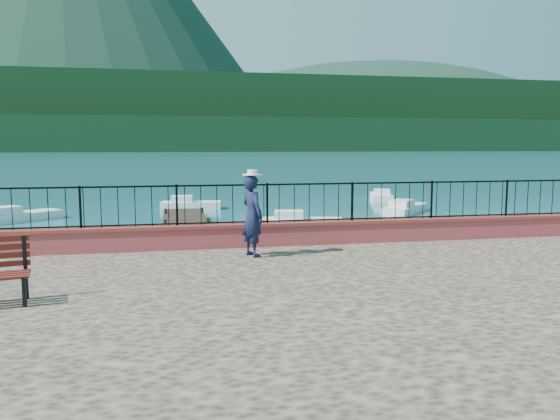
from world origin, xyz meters
name	(u,v)px	position (x,y,z in m)	size (l,w,h in m)	color
ground	(318,344)	(0.00, 0.00, 0.00)	(2000.00, 2000.00, 0.00)	#19596B
parapet	(279,234)	(0.00, 3.70, 1.49)	(28.00, 0.46, 0.58)	#AC3E3F
railing	(279,204)	(0.00, 3.70, 2.25)	(27.00, 0.05, 0.95)	black
dock	(188,236)	(-2.00, 12.00, 0.15)	(2.00, 16.00, 0.30)	#2D231C
far_forest	(173,135)	(0.00, 300.00, 9.00)	(900.00, 60.00, 18.00)	black
foothills	(172,117)	(0.00, 360.00, 22.00)	(900.00, 120.00, 44.00)	black
companion_hill	(376,148)	(220.00, 560.00, 0.00)	(448.00, 384.00, 180.00)	#142D23
person	(252,216)	(-0.85, 2.52, 2.12)	(0.67, 0.44, 1.83)	black
hat	(252,172)	(-0.85, 2.52, 3.09)	(0.44, 0.44, 0.12)	white
boat_0	(15,260)	(-7.07, 7.10, 0.40)	(3.52, 1.30, 0.80)	silver
boat_1	(301,219)	(3.07, 13.98, 0.40)	(3.66, 1.30, 0.80)	silver
boat_2	(405,206)	(9.90, 18.08, 0.40)	(4.14, 1.30, 0.80)	silver
boat_3	(16,213)	(-10.00, 18.71, 0.40)	(4.25, 1.30, 0.80)	silver
boat_4	(191,202)	(-1.48, 22.32, 0.40)	(3.41, 1.30, 0.80)	white
boat_5	(381,194)	(11.29, 24.95, 0.40)	(3.46, 1.30, 0.80)	silver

